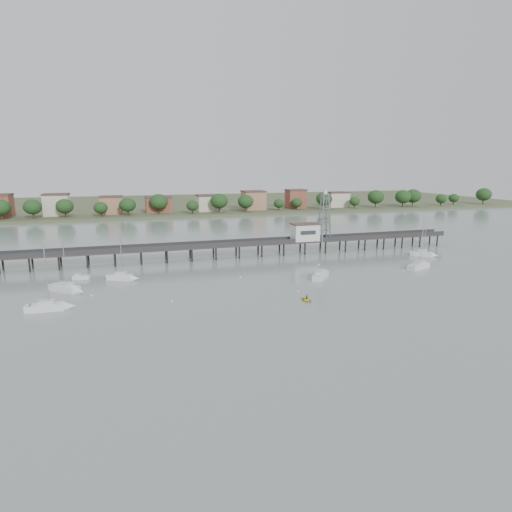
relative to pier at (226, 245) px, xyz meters
The scene contains 15 objects.
ground_plane 60.12m from the pier, 90.00° to the right, with size 500.00×500.00×0.00m, color gray.
pier is the anchor object (origin of this frame).
pier_building 25.16m from the pier, ahead, with size 8.40×5.40×5.30m.
lattice_tower 32.34m from the pier, ahead, with size 3.20×3.20×15.50m.
sailboat_e 60.18m from the pier, 14.72° to the right, with size 6.83×6.24×11.97m.
sailboat_c 33.40m from the pier, 57.97° to the right, with size 7.41×8.08×14.02m.
sailboat_b 33.72m from the pier, 148.87° to the right, with size 7.34×4.79×11.87m.
sailboat_d 54.73m from the pier, 29.87° to the right, with size 9.13×6.02×14.57m.
sailboat_a 55.09m from the pier, 139.17° to the right, with size 8.10×2.49×13.33m.
sailboat_f 47.03m from the pier, 148.84° to the right, with size 8.06×7.54×14.10m.
white_tender 41.35m from the pier, 161.02° to the right, with size 4.14×2.47×1.51m.
yellow_dinghy 45.39m from the pier, 82.06° to the right, with size 2.12×0.61×2.97m, color yellow.
dinghy_occupant 45.39m from the pier, 82.06° to the right, with size 0.41×1.13×0.27m, color black.
mooring_buoys 29.00m from the pier, 85.83° to the right, with size 76.54×22.83×0.39m.
far_shore 179.60m from the pier, 89.89° to the left, with size 500.00×170.00×10.40m.
Camera 1 is at (-27.58, -60.78, 26.76)m, focal length 30.00 mm.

